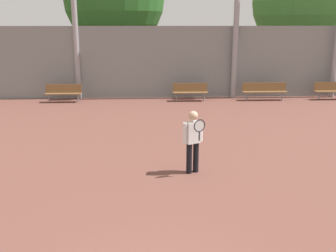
{
  "coord_description": "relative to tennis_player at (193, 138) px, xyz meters",
  "views": [
    {
      "loc": [
        0.01,
        -3.82,
        3.63
      ],
      "look_at": [
        0.54,
        6.5,
        0.88
      ],
      "focal_mm": 42.0,
      "sensor_mm": 36.0,
      "label": 1
    }
  ],
  "objects": [
    {
      "name": "bench_adjacent_court",
      "position": [
        0.92,
        9.18,
        -0.4
      ],
      "size": [
        1.63,
        0.4,
        0.82
      ],
      "color": "brown",
      "rests_on": "ground_plane"
    },
    {
      "name": "tree_green_tall",
      "position": [
        8.13,
        14.63,
        3.86
      ],
      "size": [
        5.91,
        5.91,
        7.71
      ],
      "color": "brown",
      "rests_on": "ground_plane"
    },
    {
      "name": "bench_courtside_near",
      "position": [
        4.48,
        9.18,
        -0.39
      ],
      "size": [
        2.13,
        0.4,
        0.82
      ],
      "color": "brown",
      "rests_on": "ground_plane"
    },
    {
      "name": "back_fence",
      "position": [
        -1.09,
        10.11,
        0.83
      ],
      "size": [
        24.75,
        0.06,
        3.44
      ],
      "color": "gray",
      "rests_on": "ground_plane"
    },
    {
      "name": "tennis_player",
      "position": [
        0.0,
        0.0,
        0.0
      ],
      "size": [
        0.52,
        0.5,
        1.57
      ],
      "rotation": [
        0.0,
        0.0,
        0.45
      ],
      "color": "black",
      "rests_on": "ground_plane"
    },
    {
      "name": "bench_courtside_far",
      "position": [
        8.0,
        9.18,
        -0.39
      ],
      "size": [
        2.13,
        0.4,
        0.82
      ],
      "color": "brown",
      "rests_on": "ground_plane"
    },
    {
      "name": "bench_by_gate",
      "position": [
        -5.01,
        9.18,
        -0.4
      ],
      "size": [
        1.66,
        0.4,
        0.82
      ],
      "color": "brown",
      "rests_on": "ground_plane"
    }
  ]
}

